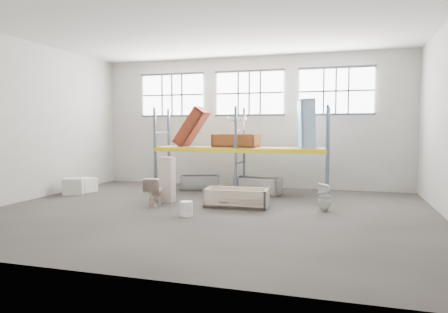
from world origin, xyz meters
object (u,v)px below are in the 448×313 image
at_px(toilet_beige, 154,191).
at_px(bucket, 186,209).
at_px(blue_tub_upright, 306,124).
at_px(rust_tub_flat, 236,141).
at_px(steel_tub_right, 258,186).
at_px(carton_near, 74,186).
at_px(toilet_white, 325,197).
at_px(steel_tub_left, 200,182).
at_px(bathtub_beige, 237,198).
at_px(cistern_tall, 167,180).

height_order(toilet_beige, bucket, toilet_beige).
bearing_deg(blue_tub_upright, rust_tub_flat, -178.31).
xyz_separation_m(steel_tub_right, carton_near, (-6.04, -1.83, -0.01)).
bearing_deg(toilet_white, bucket, -64.75).
relative_size(steel_tub_left, rust_tub_flat, 0.89).
relative_size(toilet_beige, steel_tub_right, 0.54).
distance_m(bathtub_beige, toilet_white, 2.46).
relative_size(toilet_beige, rust_tub_flat, 0.53).
height_order(cistern_tall, bucket, cistern_tall).
distance_m(toilet_white, bucket, 3.78).
relative_size(steel_tub_right, blue_tub_upright, 0.93).
distance_m(blue_tub_upright, bucket, 5.52).
relative_size(steel_tub_right, bucket, 4.07).
distance_m(cistern_tall, carton_near, 3.72).
distance_m(cistern_tall, blue_tub_upright, 5.03).
bearing_deg(cistern_tall, blue_tub_upright, 38.85).
relative_size(steel_tub_right, carton_near, 2.40).
height_order(bathtub_beige, cistern_tall, cistern_tall).
height_order(toilet_beige, toilet_white, toilet_beige).
xyz_separation_m(steel_tub_right, rust_tub_flat, (-0.85, 0.29, 1.54)).
bearing_deg(bathtub_beige, blue_tub_upright, 55.86).
height_order(blue_tub_upright, carton_near, blue_tub_upright).
relative_size(cistern_tall, toilet_white, 1.78).
bearing_deg(rust_tub_flat, cistern_tall, -120.90).
height_order(bathtub_beige, rust_tub_flat, rust_tub_flat).
xyz_separation_m(toilet_beige, bucket, (1.45, -1.09, -0.23)).
bearing_deg(toilet_beige, blue_tub_upright, -151.44).
distance_m(toilet_white, blue_tub_upright, 3.41).
height_order(cistern_tall, steel_tub_left, cistern_tall).
relative_size(steel_tub_left, steel_tub_right, 0.91).
relative_size(toilet_beige, toilet_white, 1.08).
xyz_separation_m(cistern_tall, carton_near, (-3.67, 0.42, -0.42)).
height_order(steel_tub_left, carton_near, carton_near).
distance_m(toilet_beige, steel_tub_left, 3.35).
bearing_deg(blue_tub_upright, toilet_white, -74.16).
relative_size(cistern_tall, steel_tub_left, 0.98).
height_order(bathtub_beige, bucket, bathtub_beige).
bearing_deg(toilet_white, blue_tub_upright, -164.90).
bearing_deg(steel_tub_right, blue_tub_upright, 12.79).
height_order(steel_tub_right, rust_tub_flat, rust_tub_flat).
bearing_deg(carton_near, steel_tub_right, 16.83).
height_order(toilet_white, bucket, toilet_white).
relative_size(cistern_tall, carton_near, 2.14).
relative_size(toilet_beige, carton_near, 1.30).
bearing_deg(bathtub_beige, carton_near, 172.26).
distance_m(rust_tub_flat, bucket, 4.55).
relative_size(toilet_beige, bucket, 2.20).
bearing_deg(toilet_white, cistern_tall, -91.38).
relative_size(toilet_beige, blue_tub_upright, 0.50).
relative_size(steel_tub_left, carton_near, 2.18).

